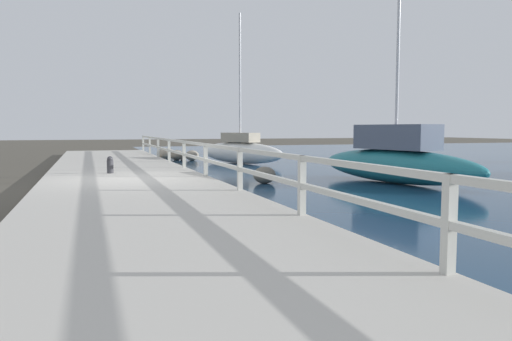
{
  "coord_description": "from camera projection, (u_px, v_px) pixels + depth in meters",
  "views": [
    {
      "loc": [
        -0.98,
        -13.34,
        1.54
      ],
      "look_at": [
        2.4,
        -3.34,
        0.65
      ],
      "focal_mm": 35.0,
      "sensor_mm": 36.0,
      "label": 1
    }
  ],
  "objects": [
    {
      "name": "boulder_near_dock",
      "position": [
        164.0,
        154.0,
        25.59
      ],
      "size": [
        0.69,
        0.62,
        0.51
      ],
      "color": "gray",
      "rests_on": "ground"
    },
    {
      "name": "boulder_upstream",
      "position": [
        168.0,
        154.0,
        25.55
      ],
      "size": [
        0.71,
        0.64,
        0.53
      ],
      "color": "gray",
      "rests_on": "ground"
    },
    {
      "name": "mooring_bollard",
      "position": [
        110.0,
        165.0,
        14.63
      ],
      "size": [
        0.19,
        0.19,
        0.5
      ],
      "color": "#333338",
      "rests_on": "dock_walkway"
    },
    {
      "name": "boulder_downstream",
      "position": [
        183.0,
        157.0,
        24.55
      ],
      "size": [
        0.41,
        0.37,
        0.31
      ],
      "color": "gray",
      "rests_on": "ground"
    },
    {
      "name": "boulder_far_strip",
      "position": [
        264.0,
        175.0,
        14.01
      ],
      "size": [
        0.64,
        0.58,
        0.48
      ],
      "color": "#666056",
      "rests_on": "ground"
    },
    {
      "name": "ground_plane",
      "position": [
        129.0,
        188.0,
        13.04
      ],
      "size": [
        120.0,
        120.0,
        0.0
      ],
      "primitive_type": "plane",
      "color": "#4C473D"
    },
    {
      "name": "railing",
      "position": [
        206.0,
        154.0,
        13.62
      ],
      "size": [
        0.1,
        32.5,
        0.91
      ],
      "color": "beige",
      "rests_on": "dock_walkway"
    },
    {
      "name": "boulder_water_edge",
      "position": [
        192.0,
        155.0,
        24.16
      ],
      "size": [
        0.66,
        0.59,
        0.49
      ],
      "color": "gray",
      "rests_on": "ground"
    },
    {
      "name": "dock_walkway",
      "position": [
        128.0,
        183.0,
        13.03
      ],
      "size": [
        4.34,
        36.0,
        0.23
      ],
      "color": "beige",
      "rests_on": "ground"
    },
    {
      "name": "sailboat_teal",
      "position": [
        395.0,
        160.0,
        14.08
      ],
      "size": [
        2.47,
        6.0,
        7.75
      ],
      "rotation": [
        0.0,
        0.0,
        0.21
      ],
      "color": "#1E707A",
      "rests_on": "water_surface"
    },
    {
      "name": "sailboat_white",
      "position": [
        240.0,
        151.0,
        22.03
      ],
      "size": [
        3.03,
        5.23,
        6.52
      ],
      "rotation": [
        0.0,
        0.0,
        0.42
      ],
      "color": "white",
      "rests_on": "water_surface"
    },
    {
      "name": "boulder_mid_strip",
      "position": [
        177.0,
        155.0,
        24.38
      ],
      "size": [
        0.67,
        0.6,
        0.5
      ],
      "color": "slate",
      "rests_on": "ground"
    }
  ]
}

